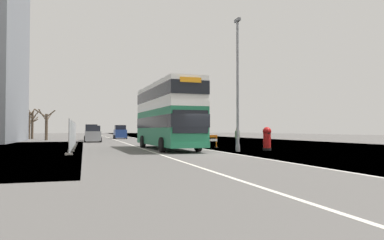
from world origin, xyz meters
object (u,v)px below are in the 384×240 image
object	(u,v)px
double_decker_bus	(167,115)
lamppost_foreground	(238,88)
car_receding_mid	(91,133)
red_pillar_postbox	(267,138)
car_receding_far	(120,132)
pedestrian_at_kerb	(237,139)
car_oncoming_near	(93,134)
roadworks_barrier	(207,140)

from	to	relation	value
double_decker_bus	lamppost_foreground	distance (m)	6.00
double_decker_bus	car_receding_mid	bearing A→B (deg)	101.06
car_receding_mid	double_decker_bus	bearing A→B (deg)	-78.94
lamppost_foreground	red_pillar_postbox	xyz separation A→B (m)	(2.58, 0.62, -3.42)
lamppost_foreground	car_receding_far	distance (m)	37.63
red_pillar_postbox	pedestrian_at_kerb	size ratio (longest dim) A/B	1.03
red_pillar_postbox	lamppost_foreground	bearing A→B (deg)	-166.51
car_oncoming_near	car_receding_far	bearing A→B (deg)	72.41
red_pillar_postbox	car_receding_mid	size ratio (longest dim) A/B	0.43
car_receding_far	pedestrian_at_kerb	xyz separation A→B (m)	(5.00, -35.78, -0.23)
red_pillar_postbox	roadworks_barrier	distance (m)	5.36
lamppost_foreground	red_pillar_postbox	world-z (taller)	lamppost_foreground
double_decker_bus	car_receding_mid	world-z (taller)	double_decker_bus
lamppost_foreground	car_receding_mid	bearing A→B (deg)	106.80
lamppost_foreground	double_decker_bus	bearing A→B (deg)	134.33
car_receding_mid	car_receding_far	bearing A→B (deg)	56.16
pedestrian_at_kerb	roadworks_barrier	bearing A→B (deg)	107.02
roadworks_barrier	car_receding_mid	xyz separation A→B (m)	(-8.63, 25.16, 0.37)
lamppost_foreground	roadworks_barrier	bearing A→B (deg)	95.44
red_pillar_postbox	car_receding_far	xyz separation A→B (m)	(-6.97, 36.61, 0.12)
pedestrian_at_kerb	double_decker_bus	bearing A→B (deg)	150.06
roadworks_barrier	pedestrian_at_kerb	world-z (taller)	pedestrian_at_kerb
car_oncoming_near	car_receding_far	xyz separation A→B (m)	(4.70, 14.84, 0.12)
car_receding_far	car_receding_mid	bearing A→B (deg)	-123.84
double_decker_bus	lamppost_foreground	world-z (taller)	lamppost_foreground
red_pillar_postbox	car_receding_mid	bearing A→B (deg)	111.59
red_pillar_postbox	car_oncoming_near	bearing A→B (deg)	118.20
double_decker_bus	red_pillar_postbox	size ratio (longest dim) A/B	6.60
lamppost_foreground	car_receding_far	size ratio (longest dim) A/B	2.31
red_pillar_postbox	car_receding_far	size ratio (longest dim) A/B	0.43
red_pillar_postbox	car_receding_far	bearing A→B (deg)	100.77
lamppost_foreground	car_oncoming_near	distance (m)	24.40
lamppost_foreground	car_receding_far	xyz separation A→B (m)	(-4.38, 37.23, -3.30)
roadworks_barrier	car_receding_far	distance (m)	32.45
double_decker_bus	roadworks_barrier	size ratio (longest dim) A/B	5.89
red_pillar_postbox	car_receding_far	world-z (taller)	car_receding_far
double_decker_bus	red_pillar_postbox	world-z (taller)	double_decker_bus
lamppost_foreground	roadworks_barrier	size ratio (longest dim) A/B	4.85
car_oncoming_near	pedestrian_at_kerb	distance (m)	23.08
lamppost_foreground	roadworks_barrier	world-z (taller)	lamppost_foreground
car_receding_far	pedestrian_at_kerb	size ratio (longest dim) A/B	2.41
roadworks_barrier	car_oncoming_near	distance (m)	19.39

